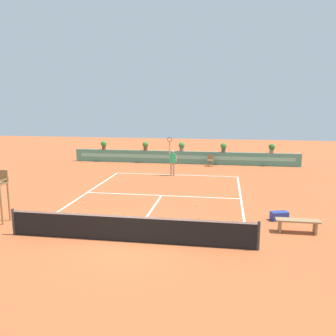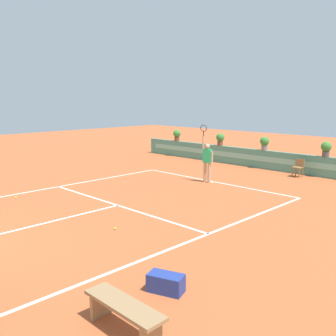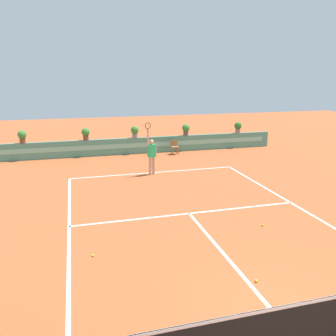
{
  "view_description": "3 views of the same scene",
  "coord_description": "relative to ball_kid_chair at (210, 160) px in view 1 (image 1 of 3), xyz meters",
  "views": [
    {
      "loc": [
        3.22,
        -11.48,
        4.86
      ],
      "look_at": [
        -0.07,
        9.0,
        1.0
      ],
      "focal_mm": 38.04,
      "sensor_mm": 36.0,
      "label": 1
    },
    {
      "loc": [
        10.46,
        -1.57,
        3.72
      ],
      "look_at": [
        -0.07,
        9.0,
        1.0
      ],
      "focal_mm": 40.78,
      "sensor_mm": 36.0,
      "label": 2
    },
    {
      "loc": [
        -3.72,
        -4.35,
        4.76
      ],
      "look_at": [
        -0.07,
        9.0,
        1.0
      ],
      "focal_mm": 36.82,
      "sensor_mm": 36.0,
      "label": 3
    }
  ],
  "objects": [
    {
      "name": "ball_kid_chair",
      "position": [
        0.0,
        0.0,
        0.0
      ],
      "size": [
        0.44,
        0.44,
        0.85
      ],
      "color": "olive",
      "rests_on": "ground"
    },
    {
      "name": "court_lines",
      "position": [
        -2.16,
        -8.94,
        -0.47
      ],
      "size": [
        8.32,
        11.94,
        0.01
      ],
      "color": "white",
      "rests_on": "ground"
    },
    {
      "name": "potted_plant_left",
      "position": [
        -5.27,
        0.73,
        0.93
      ],
      "size": [
        0.48,
        0.48,
        0.72
      ],
      "color": "brown",
      "rests_on": "back_wall_barrier"
    },
    {
      "name": "potted_plant_centre",
      "position": [
        -2.33,
        0.73,
        0.93
      ],
      "size": [
        0.48,
        0.48,
        0.72
      ],
      "color": "gray",
      "rests_on": "back_wall_barrier"
    },
    {
      "name": "net",
      "position": [
        -2.16,
        -15.66,
        0.03
      ],
      "size": [
        8.92,
        0.1,
        1.0
      ],
      "color": "#333333",
      "rests_on": "ground"
    },
    {
      "name": "tennis_ball_near_baseline",
      "position": [
        -0.19,
        -10.88,
        -0.44
      ],
      "size": [
        0.07,
        0.07,
        0.07
      ],
      "primitive_type": "sphere",
      "color": "#CCE033",
      "rests_on": "ground"
    },
    {
      "name": "tennis_ball_mid_court",
      "position": [
        -5.64,
        -11.4,
        -0.44
      ],
      "size": [
        0.07,
        0.07,
        0.07
      ],
      "primitive_type": "sphere",
      "color": "#CCE033",
      "rests_on": "ground"
    },
    {
      "name": "tennis_player",
      "position": [
        -2.35,
        -4.06,
        0.57
      ],
      "size": [
        0.59,
        0.32,
        2.58
      ],
      "color": "tan",
      "rests_on": "ground"
    },
    {
      "name": "back_wall_barrier",
      "position": [
        -2.16,
        0.73,
        0.02
      ],
      "size": [
        18.0,
        0.21,
        1.0
      ],
      "color": "#4C8E7A",
      "rests_on": "ground"
    },
    {
      "name": "gear_bag",
      "position": [
        3.39,
        -12.37,
        -0.3
      ],
      "size": [
        0.78,
        0.58,
        0.36
      ],
      "primitive_type": "cube",
      "rotation": [
        0.0,
        0.0,
        0.36
      ],
      "color": "navy",
      "rests_on": "ground"
    },
    {
      "name": "tennis_ball_by_sideline",
      "position": [
        -1.97,
        -13.64,
        -0.44
      ],
      "size": [
        0.07,
        0.07,
        0.07
      ],
      "primitive_type": "sphere",
      "color": "#CCE033",
      "rests_on": "ground"
    },
    {
      "name": "ground_plane",
      "position": [
        -2.16,
        -9.66,
        -0.48
      ],
      "size": [
        60.0,
        60.0,
        0.0
      ],
      "primitive_type": "plane",
      "color": "#B2562D"
    },
    {
      "name": "potted_plant_far_right",
      "position": [
        4.61,
        0.73,
        0.93
      ],
      "size": [
        0.48,
        0.48,
        0.72
      ],
      "color": "gray",
      "rests_on": "back_wall_barrier"
    },
    {
      "name": "potted_plant_right",
      "position": [
        0.97,
        0.73,
        0.93
      ],
      "size": [
        0.48,
        0.48,
        0.72
      ],
      "color": "#514C47",
      "rests_on": "back_wall_barrier"
    },
    {
      "name": "bench_courtside",
      "position": [
        3.85,
        -13.76,
        -0.1
      ],
      "size": [
        1.6,
        0.44,
        0.51
      ],
      "color": "#99754C",
      "rests_on": "ground"
    },
    {
      "name": "potted_plant_far_left",
      "position": [
        -8.77,
        0.73,
        0.93
      ],
      "size": [
        0.48,
        0.48,
        0.72
      ],
      "color": "brown",
      "rests_on": "back_wall_barrier"
    }
  ]
}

